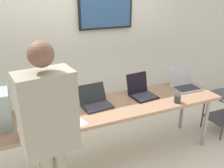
# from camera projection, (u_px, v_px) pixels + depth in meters

# --- Properties ---
(ground) EXTENTS (8.00, 8.00, 0.04)m
(ground) POSITION_uv_depth(u_px,v_px,m) (107.00, 161.00, 3.17)
(ground) COLOR silver
(back_wall) EXTENTS (8.00, 0.11, 2.63)m
(back_wall) POSITION_uv_depth(u_px,v_px,m) (79.00, 44.00, 3.63)
(back_wall) COLOR beige
(back_wall) RESTS_ON ground
(workbench) EXTENTS (2.98, 0.70, 0.79)m
(workbench) POSITION_uv_depth(u_px,v_px,m) (107.00, 110.00, 2.89)
(workbench) COLOR #916D52
(workbench) RESTS_ON ground
(laptop_station_0) EXTENTS (0.35, 0.33, 0.26)m
(laptop_station_0) POSITION_uv_depth(u_px,v_px,m) (37.00, 112.00, 2.61)
(laptop_station_0) COLOR black
(laptop_station_0) RESTS_ON workbench
(laptop_station_1) EXTENTS (0.36, 0.36, 0.23)m
(laptop_station_1) POSITION_uv_depth(u_px,v_px,m) (95.00, 101.00, 2.88)
(laptop_station_1) COLOR black
(laptop_station_1) RESTS_ON workbench
(laptop_station_2) EXTENTS (0.34, 0.36, 0.28)m
(laptop_station_2) POSITION_uv_depth(u_px,v_px,m) (141.00, 91.00, 3.14)
(laptop_station_2) COLOR black
(laptop_station_2) RESTS_ON workbench
(laptop_station_3) EXTENTS (0.36, 0.36, 0.27)m
(laptop_station_3) POSITION_uv_depth(u_px,v_px,m) (184.00, 83.00, 3.40)
(laptop_station_3) COLOR #AFAFB8
(laptop_station_3) RESTS_ON workbench
(person) EXTENTS (0.49, 0.63, 1.77)m
(person) POSITION_uv_depth(u_px,v_px,m) (49.00, 125.00, 1.95)
(person) COLOR gray
(person) RESTS_ON ground
(coffee_mug) EXTENTS (0.08, 0.08, 0.10)m
(coffee_mug) POSITION_uv_depth(u_px,v_px,m) (177.00, 99.00, 2.96)
(coffee_mug) COLOR #27302E
(coffee_mug) RESTS_ON workbench
(paper_sheet) EXTENTS (0.29, 0.34, 0.00)m
(paper_sheet) POSITION_uv_depth(u_px,v_px,m) (72.00, 121.00, 2.55)
(paper_sheet) COLOR white
(paper_sheet) RESTS_ON workbench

